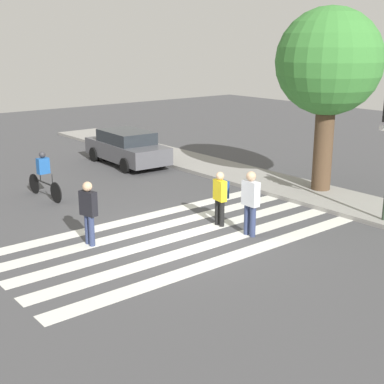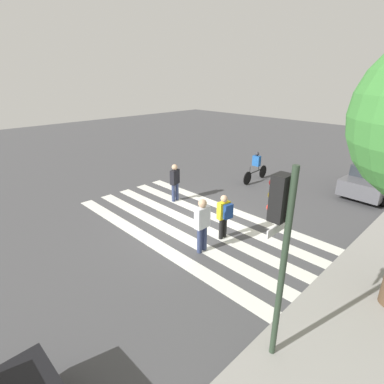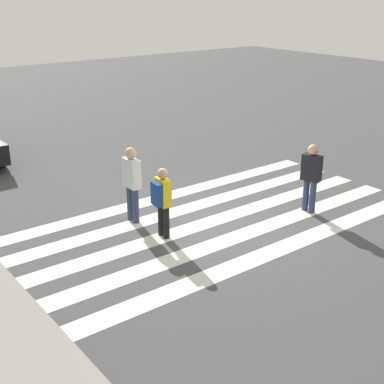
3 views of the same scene
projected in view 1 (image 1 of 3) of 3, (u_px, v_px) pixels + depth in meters
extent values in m
plane|color=#444447|center=(178.00, 237.00, 14.96)|extent=(60.00, 60.00, 0.00)
cube|color=gray|center=(319.00, 195.00, 18.74)|extent=(36.00, 2.50, 0.14)
cube|color=silver|center=(138.00, 219.00, 16.48)|extent=(0.53, 10.00, 0.01)
cube|color=silver|center=(157.00, 227.00, 15.72)|extent=(0.53, 10.00, 0.01)
cube|color=silver|center=(178.00, 237.00, 14.96)|extent=(0.53, 10.00, 0.01)
cube|color=silver|center=(201.00, 247.00, 14.20)|extent=(0.53, 10.00, 0.01)
cube|color=silver|center=(227.00, 258.00, 13.45)|extent=(0.53, 10.00, 0.01)
cylinder|color=#4C3826|center=(323.00, 148.00, 18.89)|extent=(0.67, 0.67, 3.26)
sphere|color=#387A33|center=(329.00, 61.00, 18.08)|extent=(3.64, 3.64, 3.64)
cylinder|color=black|center=(217.00, 212.00, 15.85)|extent=(0.15, 0.15, 0.78)
cylinder|color=black|center=(222.00, 214.00, 15.70)|extent=(0.15, 0.15, 0.78)
cube|color=yellow|center=(220.00, 190.00, 15.59)|extent=(0.48, 0.27, 0.62)
sphere|color=tan|center=(220.00, 176.00, 15.47)|extent=(0.24, 0.24, 0.24)
cube|color=navy|center=(224.00, 189.00, 15.72)|extent=(0.36, 0.21, 0.52)
cylinder|color=navy|center=(88.00, 229.00, 14.34)|extent=(0.16, 0.16, 0.83)
cylinder|color=navy|center=(92.00, 231.00, 14.18)|extent=(0.16, 0.16, 0.83)
cube|color=black|center=(88.00, 203.00, 14.06)|extent=(0.53, 0.34, 0.66)
sphere|color=tan|center=(87.00, 187.00, 13.94)|extent=(0.26, 0.26, 0.26)
cylinder|color=navy|center=(247.00, 219.00, 15.04)|extent=(0.17, 0.17, 0.88)
cylinder|color=navy|center=(253.00, 221.00, 14.86)|extent=(0.17, 0.17, 0.88)
cube|color=silver|center=(251.00, 193.00, 14.74)|extent=(0.52, 0.24, 0.70)
sphere|color=tan|center=(251.00, 176.00, 14.61)|extent=(0.28, 0.28, 0.28)
cylinder|color=black|center=(56.00, 193.00, 18.02)|extent=(0.72, 0.08, 0.71)
cylinder|color=black|center=(34.00, 184.00, 19.16)|extent=(0.72, 0.08, 0.71)
cube|color=black|center=(44.00, 183.00, 18.54)|extent=(1.36, 0.11, 0.04)
cylinder|color=black|center=(40.00, 177.00, 18.69)|extent=(0.03, 0.03, 0.32)
cylinder|color=black|center=(52.00, 180.00, 18.06)|extent=(0.03, 0.03, 0.40)
cube|color=#1E5199|center=(43.00, 166.00, 18.38)|extent=(0.26, 0.41, 0.55)
sphere|color=#333338|center=(42.00, 155.00, 18.27)|extent=(0.22, 0.22, 0.22)
cube|color=#4C4C51|center=(127.00, 150.00, 23.68)|extent=(4.70, 2.05, 0.73)
cube|color=#23282D|center=(126.00, 137.00, 23.51)|extent=(2.62, 1.80, 0.52)
cylinder|color=black|center=(162.00, 160.00, 23.17)|extent=(0.65, 0.23, 0.64)
cylinder|color=black|center=(125.00, 166.00, 22.15)|extent=(0.65, 0.23, 0.64)
cylinder|color=black|center=(129.00, 150.00, 25.38)|extent=(0.65, 0.23, 0.64)
cylinder|color=black|center=(94.00, 154.00, 24.36)|extent=(0.65, 0.23, 0.64)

